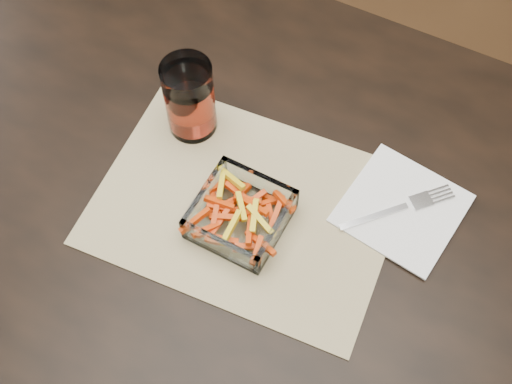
% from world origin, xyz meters
% --- Properties ---
extents(dining_table, '(1.60, 0.90, 0.75)m').
position_xyz_m(dining_table, '(0.00, 0.00, 0.66)').
color(dining_table, black).
rests_on(dining_table, ground).
extents(placemat, '(0.47, 0.36, 0.00)m').
position_xyz_m(placemat, '(-0.00, -0.02, 0.75)').
color(placemat, tan).
rests_on(placemat, dining_table).
extents(glass_bowl, '(0.13, 0.13, 0.05)m').
position_xyz_m(glass_bowl, '(0.00, -0.04, 0.77)').
color(glass_bowl, white).
rests_on(glass_bowl, placemat).
extents(tumbler, '(0.08, 0.08, 0.14)m').
position_xyz_m(tumbler, '(-0.15, 0.08, 0.82)').
color(tumbler, white).
rests_on(tumbler, placemat).
extents(napkin, '(0.19, 0.19, 0.00)m').
position_xyz_m(napkin, '(0.21, 0.09, 0.76)').
color(napkin, white).
rests_on(napkin, placemat).
extents(fork, '(0.14, 0.15, 0.00)m').
position_xyz_m(fork, '(0.21, 0.09, 0.76)').
color(fork, silver).
rests_on(fork, napkin).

